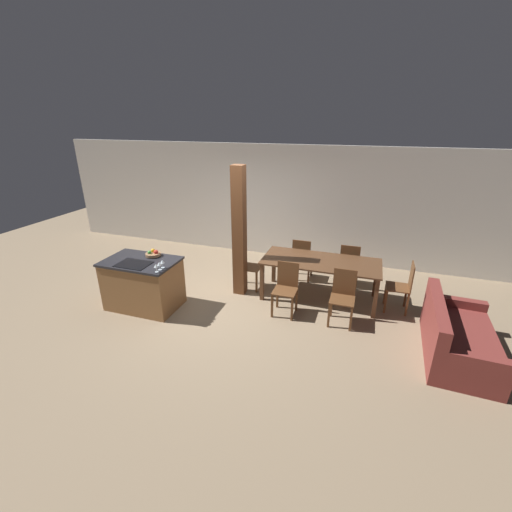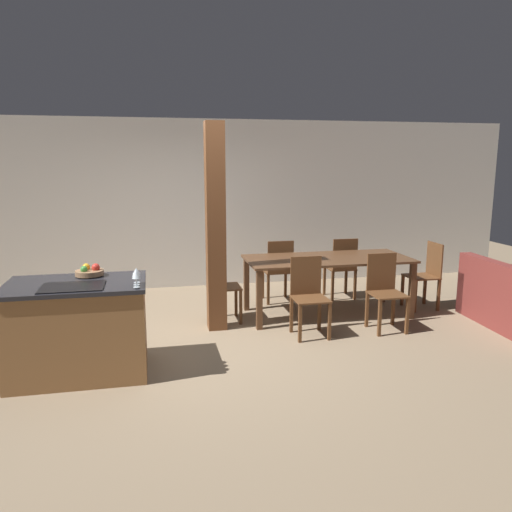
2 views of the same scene
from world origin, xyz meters
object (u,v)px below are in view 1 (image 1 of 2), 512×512
(dining_chair_head_end, at_px, (248,265))
(dining_chair_foot_end, at_px, (403,286))
(wine_glass_near, at_px, (156,266))
(wine_glass_far, at_px, (162,262))
(couch, at_px, (456,339))
(fruit_bowl, at_px, (153,254))
(wine_glass_middle, at_px, (159,264))
(dining_chair_near_left, at_px, (286,287))
(dining_chair_far_right, at_px, (349,264))
(kitchen_island, at_px, (143,283))
(dining_chair_near_right, at_px, (343,296))
(timber_post, at_px, (239,233))
(dining_chair_far_left, at_px, (302,258))
(dining_table, at_px, (321,265))

(dining_chair_head_end, relative_size, dining_chair_foot_end, 1.00)
(dining_chair_head_end, distance_m, dining_chair_foot_end, 2.92)
(wine_glass_near, distance_m, wine_glass_far, 0.18)
(couch, bearing_deg, dining_chair_foot_end, 35.12)
(fruit_bowl, relative_size, dining_chair_foot_end, 0.30)
(wine_glass_middle, distance_m, dining_chair_near_left, 2.19)
(dining_chair_far_right, bearing_deg, dining_chair_foot_end, 144.08)
(kitchen_island, xyz_separation_m, dining_chair_head_end, (1.54, 1.32, 0.03))
(dining_chair_near_left, bearing_deg, wine_glass_near, -153.72)
(dining_chair_far_right, xyz_separation_m, couch, (1.67, -1.80, -0.22))
(wine_glass_middle, height_order, dining_chair_foot_end, wine_glass_middle)
(dining_chair_near_right, distance_m, timber_post, 2.20)
(dining_chair_foot_end, bearing_deg, dining_chair_far_left, -109.86)
(wine_glass_middle, relative_size, dining_chair_near_left, 0.15)
(kitchen_island, height_order, couch, kitchen_island)
(dining_chair_near_left, height_order, timber_post, timber_post)
(dining_table, distance_m, dining_chair_head_end, 1.47)
(kitchen_island, distance_m, wine_glass_near, 0.88)
(kitchen_island, xyz_separation_m, dining_chair_near_left, (2.51, 0.62, 0.03))
(wine_glass_near, distance_m, timber_post, 1.69)
(kitchen_island, distance_m, dining_chair_far_left, 3.23)
(timber_post, bearing_deg, kitchen_island, -144.27)
(kitchen_island, xyz_separation_m, wine_glass_middle, (0.57, -0.25, 0.57))
(dining_chair_far_right, bearing_deg, dining_table, 55.23)
(wine_glass_far, distance_m, dining_chair_far_left, 2.97)
(wine_glass_far, distance_m, dining_chair_head_end, 1.85)
(dining_chair_near_right, relative_size, dining_chair_head_end, 1.00)
(dining_chair_far_right, relative_size, dining_chair_head_end, 1.00)
(dining_table, xyz_separation_m, dining_chair_far_right, (0.49, 0.70, -0.20))
(dining_chair_far_right, height_order, dining_chair_foot_end, same)
(wine_glass_far, xyz_separation_m, dining_chair_far_left, (1.94, 2.19, -0.54))
(fruit_bowl, xyz_separation_m, wine_glass_far, (0.47, -0.42, 0.07))
(dining_chair_near_right, bearing_deg, wine_glass_middle, -163.43)
(dining_chair_foot_end, bearing_deg, wine_glass_far, -69.14)
(fruit_bowl, bearing_deg, dining_chair_far_right, 27.56)
(dining_chair_far_left, distance_m, dining_chair_foot_end, 2.07)
(fruit_bowl, relative_size, wine_glass_far, 1.95)
(wine_glass_near, relative_size, dining_chair_foot_end, 0.15)
(dining_table, bearing_deg, dining_chair_far_right, 55.23)
(couch, xyz_separation_m, timber_post, (-3.68, 0.84, 0.98))
(kitchen_island, relative_size, dining_chair_far_right, 1.40)
(dining_chair_near_left, bearing_deg, dining_chair_near_right, 0.00)
(wine_glass_near, xyz_separation_m, wine_glass_middle, (0.00, 0.09, 0.00))
(fruit_bowl, bearing_deg, timber_post, 30.43)
(dining_chair_far_right, height_order, couch, dining_chair_far_right)
(timber_post, bearing_deg, dining_chair_far_right, 25.50)
(timber_post, bearing_deg, fruit_bowl, -149.57)
(dining_table, distance_m, dining_chair_near_right, 0.88)
(wine_glass_near, relative_size, dining_table, 0.06)
(dining_table, bearing_deg, dining_chair_head_end, 180.00)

